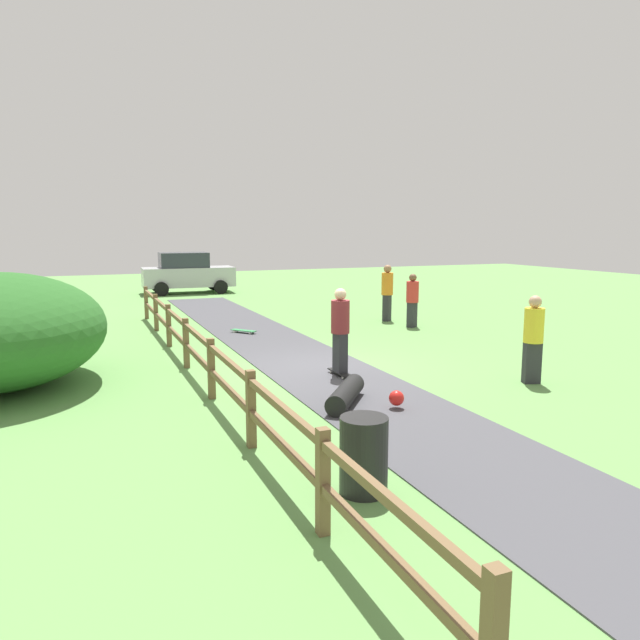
{
  "coord_description": "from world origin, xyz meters",
  "views": [
    {
      "loc": [
        -4.73,
        -11.48,
        3.02
      ],
      "look_at": [
        0.25,
        0.52,
        1.0
      ],
      "focal_mm": 33.03,
      "sensor_mm": 36.0,
      "label": 1
    }
  ],
  "objects_px": {
    "skater_riding": "(340,327)",
    "bystander_red": "(412,298)",
    "bystander_yellow": "(533,335)",
    "skater_fallen": "(350,395)",
    "skateboard_loose": "(244,331)",
    "trash_bin": "(364,455)",
    "parked_car_silver": "(187,273)",
    "bystander_orange": "(387,290)"
  },
  "relations": [
    {
      "from": "skater_fallen",
      "to": "bystander_yellow",
      "type": "distance_m",
      "value": 4.04
    },
    {
      "from": "trash_bin",
      "to": "skater_fallen",
      "type": "distance_m",
      "value": 3.37
    },
    {
      "from": "skater_riding",
      "to": "skateboard_loose",
      "type": "xyz_separation_m",
      "value": [
        -0.51,
        5.66,
        -0.94
      ]
    },
    {
      "from": "skateboard_loose",
      "to": "bystander_yellow",
      "type": "xyz_separation_m",
      "value": [
        3.79,
        -7.57,
        0.87
      ]
    },
    {
      "from": "bystander_yellow",
      "to": "bystander_red",
      "type": "height_order",
      "value": "bystander_yellow"
    },
    {
      "from": "skater_riding",
      "to": "skateboard_loose",
      "type": "bearing_deg",
      "value": 95.15
    },
    {
      "from": "trash_bin",
      "to": "skater_fallen",
      "type": "bearing_deg",
      "value": 67.32
    },
    {
      "from": "trash_bin",
      "to": "skateboard_loose",
      "type": "bearing_deg",
      "value": 82.13
    },
    {
      "from": "trash_bin",
      "to": "bystander_orange",
      "type": "height_order",
      "value": "bystander_orange"
    },
    {
      "from": "skateboard_loose",
      "to": "bystander_yellow",
      "type": "distance_m",
      "value": 8.51
    },
    {
      "from": "skater_fallen",
      "to": "bystander_yellow",
      "type": "relative_size",
      "value": 0.82
    },
    {
      "from": "bystander_red",
      "to": "parked_car_silver",
      "type": "height_order",
      "value": "parked_car_silver"
    },
    {
      "from": "skater_fallen",
      "to": "bystander_red",
      "type": "distance_m",
      "value": 8.57
    },
    {
      "from": "skater_riding",
      "to": "bystander_red",
      "type": "xyz_separation_m",
      "value": [
        4.62,
        4.78,
        -0.12
      ]
    },
    {
      "from": "bystander_red",
      "to": "parked_car_silver",
      "type": "bearing_deg",
      "value": 110.46
    },
    {
      "from": "skater_fallen",
      "to": "parked_car_silver",
      "type": "distance_m",
      "value": 19.26
    },
    {
      "from": "skateboard_loose",
      "to": "bystander_orange",
      "type": "bearing_deg",
      "value": 5.87
    },
    {
      "from": "skater_riding",
      "to": "skateboard_loose",
      "type": "distance_m",
      "value": 5.76
    },
    {
      "from": "skater_fallen",
      "to": "bystander_red",
      "type": "bearing_deg",
      "value": 51.58
    },
    {
      "from": "skater_riding",
      "to": "bystander_red",
      "type": "distance_m",
      "value": 6.64
    },
    {
      "from": "trash_bin",
      "to": "bystander_yellow",
      "type": "bearing_deg",
      "value": 30.5
    },
    {
      "from": "skater_fallen",
      "to": "bystander_yellow",
      "type": "xyz_separation_m",
      "value": [
        3.97,
        0.0,
        0.76
      ]
    },
    {
      "from": "skater_fallen",
      "to": "bystander_orange",
      "type": "relative_size",
      "value": 0.77
    },
    {
      "from": "skater_riding",
      "to": "skater_fallen",
      "type": "xyz_separation_m",
      "value": [
        -0.69,
        -1.92,
        -0.83
      ]
    },
    {
      "from": "parked_car_silver",
      "to": "skater_fallen",
      "type": "bearing_deg",
      "value": -91.87
    },
    {
      "from": "bystander_orange",
      "to": "skater_fallen",
      "type": "bearing_deg",
      "value": -122.73
    },
    {
      "from": "bystander_yellow",
      "to": "skater_fallen",
      "type": "bearing_deg",
      "value": -179.93
    },
    {
      "from": "skater_fallen",
      "to": "bystander_red",
      "type": "relative_size",
      "value": 0.86
    },
    {
      "from": "skater_fallen",
      "to": "parked_car_silver",
      "type": "xyz_separation_m",
      "value": [
        0.63,
        19.24,
        0.76
      ]
    },
    {
      "from": "skater_riding",
      "to": "bystander_red",
      "type": "relative_size",
      "value": 1.09
    },
    {
      "from": "skater_riding",
      "to": "skateboard_loose",
      "type": "height_order",
      "value": "skater_riding"
    },
    {
      "from": "skater_fallen",
      "to": "bystander_orange",
      "type": "bearing_deg",
      "value": 57.27
    },
    {
      "from": "trash_bin",
      "to": "bystander_red",
      "type": "bearing_deg",
      "value": 56.0
    },
    {
      "from": "bystander_red",
      "to": "parked_car_silver",
      "type": "distance_m",
      "value": 13.39
    },
    {
      "from": "skater_fallen",
      "to": "skater_riding",
      "type": "bearing_deg",
      "value": 70.21
    },
    {
      "from": "trash_bin",
      "to": "skater_riding",
      "type": "distance_m",
      "value": 5.42
    },
    {
      "from": "skater_fallen",
      "to": "parked_car_silver",
      "type": "relative_size",
      "value": 0.34
    },
    {
      "from": "bystander_red",
      "to": "parked_car_silver",
      "type": "relative_size",
      "value": 0.39
    },
    {
      "from": "bystander_red",
      "to": "bystander_orange",
      "type": "bearing_deg",
      "value": 94.46
    },
    {
      "from": "trash_bin",
      "to": "bystander_orange",
      "type": "xyz_separation_m",
      "value": [
        6.49,
        11.19,
        0.58
      ]
    },
    {
      "from": "bystander_yellow",
      "to": "skater_riding",
      "type": "bearing_deg",
      "value": 149.77
    },
    {
      "from": "trash_bin",
      "to": "skater_fallen",
      "type": "height_order",
      "value": "trash_bin"
    }
  ]
}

